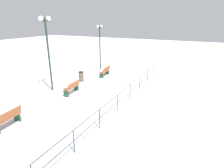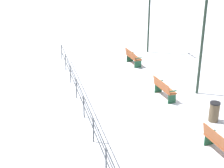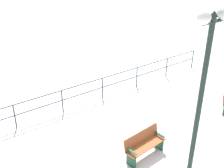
# 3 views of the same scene
# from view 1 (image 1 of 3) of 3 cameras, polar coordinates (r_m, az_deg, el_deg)

# --- Properties ---
(ground_plane) EXTENTS (80.00, 80.00, 0.00)m
(ground_plane) POSITION_cam_1_polar(r_m,az_deg,el_deg) (13.17, -12.03, -2.97)
(ground_plane) COLOR white
(ground_plane) RESTS_ON ground
(bench_nearest) EXTENTS (0.63, 1.58, 0.91)m
(bench_nearest) POSITION_cam_1_polar(r_m,az_deg,el_deg) (16.80, -2.12, 3.96)
(bench_nearest) COLOR brown
(bench_nearest) RESTS_ON ground
(bench_second) EXTENTS (0.63, 1.53, 0.89)m
(bench_second) POSITION_cam_1_polar(r_m,az_deg,el_deg) (13.02, -12.22, -1.00)
(bench_second) COLOR brown
(bench_second) RESTS_ON ground
(bench_third) EXTENTS (0.66, 1.41, 0.90)m
(bench_third) POSITION_cam_1_polar(r_m,az_deg,el_deg) (10.16, -29.54, -9.20)
(bench_third) COLOR brown
(bench_third) RESTS_ON ground
(lamppost_near) EXTENTS (0.24, 0.94, 4.42)m
(lamppost_near) POSITION_cam_1_polar(r_m,az_deg,el_deg) (19.01, -3.78, 13.20)
(lamppost_near) COLOR #1E2D23
(lamppost_near) RESTS_ON ground
(lamppost_middle) EXTENTS (0.31, 0.96, 5.12)m
(lamppost_middle) POSITION_cam_1_polar(r_m,az_deg,el_deg) (13.46, -19.40, 12.69)
(lamppost_middle) COLOR #1E2D23
(lamppost_middle) RESTS_ON ground
(waterfront_railing) EXTENTS (0.05, 13.50, 1.00)m
(waterfront_railing) POSITION_cam_1_polar(r_m,az_deg,el_deg) (11.02, 3.79, -3.22)
(waterfront_railing) COLOR #383D42
(waterfront_railing) RESTS_ON ground
(trash_bin) EXTENTS (0.42, 0.42, 0.83)m
(trash_bin) POSITION_cam_1_polar(r_m,az_deg,el_deg) (15.60, -9.49, 2.31)
(trash_bin) COLOR brown
(trash_bin) RESTS_ON ground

